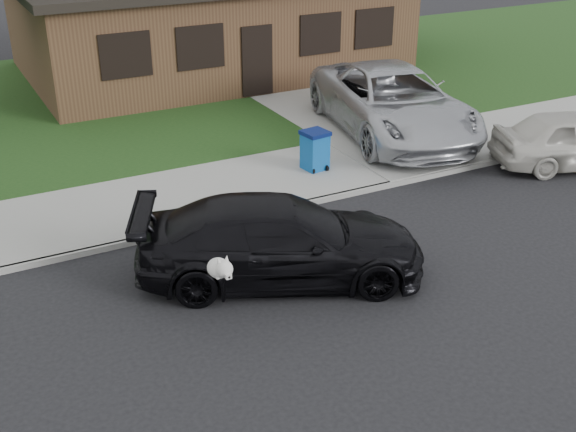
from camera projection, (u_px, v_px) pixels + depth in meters
ground at (324, 304)px, 11.90m from camera, size 120.00×120.00×0.00m
sidewalk at (210, 192)px, 15.86m from camera, size 60.00×3.00×0.12m
curb at (238, 218)px, 14.67m from camera, size 60.00×0.12×0.12m
lawn at (113, 99)px, 22.25m from camera, size 60.00×13.00×0.13m
driveway at (330, 97)px, 22.35m from camera, size 4.50×13.00×0.14m
sedan at (280, 241)px, 12.36m from camera, size 5.35×3.83×1.44m
minivan at (393, 102)px, 18.74m from camera, size 4.04×6.65×1.73m
recycling_bin at (315, 150)px, 16.73m from camera, size 0.62×0.63×0.92m
house at (206, 9)px, 24.61m from camera, size 12.60×8.60×4.65m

